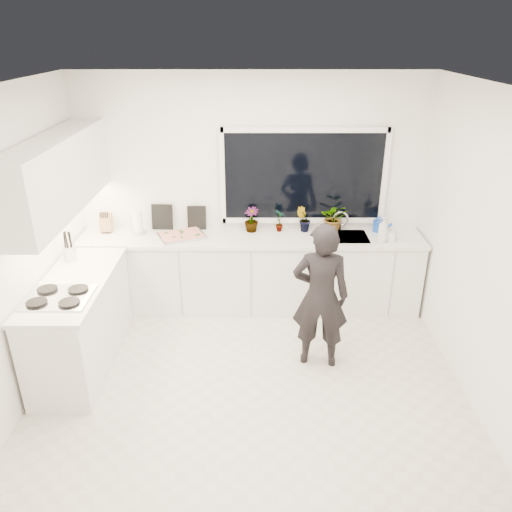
{
  "coord_description": "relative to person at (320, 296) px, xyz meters",
  "views": [
    {
      "loc": [
        0.07,
        -3.85,
        3.09
      ],
      "look_at": [
        0.06,
        0.4,
        1.15
      ],
      "focal_mm": 35.0,
      "sensor_mm": 36.0,
      "label": 1
    }
  ],
  "objects": [
    {
      "name": "floor",
      "position": [
        -0.68,
        -0.34,
        -0.76
      ],
      "size": [
        4.0,
        3.5,
        0.02
      ],
      "primitive_type": "cube",
      "color": "beige",
      "rests_on": "ground"
    },
    {
      "name": "wall_back",
      "position": [
        -0.68,
        1.42,
        0.6
      ],
      "size": [
        4.0,
        0.02,
        2.7
      ],
      "primitive_type": "cube",
      "color": "white",
      "rests_on": "ground"
    },
    {
      "name": "wall_left",
      "position": [
        -2.69,
        -0.34,
        0.6
      ],
      "size": [
        0.02,
        3.5,
        2.7
      ],
      "primitive_type": "cube",
      "color": "white",
      "rests_on": "ground"
    },
    {
      "name": "wall_right",
      "position": [
        1.33,
        -0.34,
        0.6
      ],
      "size": [
        0.02,
        3.5,
        2.7
      ],
      "primitive_type": "cube",
      "color": "white",
      "rests_on": "ground"
    },
    {
      "name": "ceiling",
      "position": [
        -0.68,
        -0.34,
        1.96
      ],
      "size": [
        4.0,
        3.5,
        0.02
      ],
      "primitive_type": "cube",
      "color": "white",
      "rests_on": "wall_back"
    },
    {
      "name": "window",
      "position": [
        -0.08,
        1.38,
        0.8
      ],
      "size": [
        1.8,
        0.02,
        1.0
      ],
      "primitive_type": "cube",
      "color": "black",
      "rests_on": "wall_back"
    },
    {
      "name": "base_cabinets_back",
      "position": [
        -0.68,
        1.11,
        -0.31
      ],
      "size": [
        3.92,
        0.58,
        0.88
      ],
      "primitive_type": "cube",
      "color": "white",
      "rests_on": "floor"
    },
    {
      "name": "base_cabinets_left",
      "position": [
        -2.35,
        0.01,
        -0.31
      ],
      "size": [
        0.58,
        1.6,
        0.88
      ],
      "primitive_type": "cube",
      "color": "white",
      "rests_on": "floor"
    },
    {
      "name": "countertop_back",
      "position": [
        -0.68,
        1.1,
        0.15
      ],
      "size": [
        3.94,
        0.62,
        0.04
      ],
      "primitive_type": "cube",
      "color": "silver",
      "rests_on": "base_cabinets_back"
    },
    {
      "name": "countertop_left",
      "position": [
        -2.35,
        0.01,
        0.15
      ],
      "size": [
        0.62,
        1.6,
        0.04
      ],
      "primitive_type": "cube",
      "color": "silver",
      "rests_on": "base_cabinets_left"
    },
    {
      "name": "upper_cabinets",
      "position": [
        -2.47,
        0.36,
        1.1
      ],
      "size": [
        0.34,
        2.1,
        0.7
      ],
      "primitive_type": "cube",
      "color": "white",
      "rests_on": "wall_left"
    },
    {
      "name": "sink",
      "position": [
        0.37,
        1.11,
        0.12
      ],
      "size": [
        0.58,
        0.42,
        0.14
      ],
      "primitive_type": "cube",
      "color": "silver",
      "rests_on": "countertop_back"
    },
    {
      "name": "faucet",
      "position": [
        0.37,
        1.31,
        0.28
      ],
      "size": [
        0.03,
        0.03,
        0.22
      ],
      "primitive_type": "cylinder",
      "color": "silver",
      "rests_on": "countertop_back"
    },
    {
      "name": "stovetop",
      "position": [
        -2.37,
        -0.34,
        0.18
      ],
      "size": [
        0.56,
        0.48,
        0.03
      ],
      "primitive_type": "cube",
      "color": "black",
      "rests_on": "countertop_left"
    },
    {
      "name": "person",
      "position": [
        0.0,
        0.0,
        0.0
      ],
      "size": [
        0.59,
        0.42,
        1.5
      ],
      "primitive_type": "imported",
      "rotation": [
        0.0,
        0.0,
        3.02
      ],
      "color": "black",
      "rests_on": "floor"
    },
    {
      "name": "pizza_tray",
      "position": [
        -1.47,
        1.08,
        0.18
      ],
      "size": [
        0.61,
        0.54,
        0.03
      ],
      "primitive_type": "cube",
      "rotation": [
        0.0,
        0.0,
        0.41
      ],
      "color": "silver",
      "rests_on": "countertop_back"
    },
    {
      "name": "pizza",
      "position": [
        -1.47,
        1.08,
        0.2
      ],
      "size": [
        0.55,
        0.48,
        0.01
      ],
      "primitive_type": "cube",
      "rotation": [
        0.0,
        0.0,
        0.41
      ],
      "color": "red",
      "rests_on": "pizza_tray"
    },
    {
      "name": "watering_can",
      "position": [
        0.82,
        1.27,
        0.23
      ],
      "size": [
        0.17,
        0.17,
        0.13
      ],
      "primitive_type": "cylinder",
      "rotation": [
        0.0,
        0.0,
        0.23
      ],
      "color": "blue",
      "rests_on": "countertop_back"
    },
    {
      "name": "paper_towel_roll",
      "position": [
        -1.99,
        1.21,
        0.3
      ],
      "size": [
        0.11,
        0.11,
        0.26
      ],
      "primitive_type": "cylinder",
      "rotation": [
        0.0,
        0.0,
        0.03
      ],
      "color": "white",
      "rests_on": "countertop_back"
    },
    {
      "name": "knife_block",
      "position": [
        -2.37,
        1.25,
        0.28
      ],
      "size": [
        0.14,
        0.11,
        0.22
      ],
      "primitive_type": "cube",
      "rotation": [
        0.0,
        0.0,
        0.06
      ],
      "color": "#89603F",
      "rests_on": "countertop_back"
    },
    {
      "name": "utensil_crock",
      "position": [
        -2.53,
        0.46,
        0.25
      ],
      "size": [
        0.15,
        0.15,
        0.16
      ],
      "primitive_type": "cylinder",
      "rotation": [
        0.0,
        0.0,
        -0.2
      ],
      "color": "#B4B4B8",
      "rests_on": "countertop_left"
    },
    {
      "name": "picture_frame_large",
      "position": [
        -1.32,
        1.35,
        0.31
      ],
      "size": [
        0.22,
        0.02,
        0.28
      ],
      "primitive_type": "cube",
      "rotation": [
        0.0,
        0.0,
        0.0
      ],
      "color": "black",
      "rests_on": "countertop_back"
    },
    {
      "name": "picture_frame_small",
      "position": [
        -1.73,
        1.35,
        0.32
      ],
      "size": [
        0.25,
        0.03,
        0.3
      ],
      "primitive_type": "cube",
      "rotation": [
        0.0,
        0.0,
        -0.04
      ],
      "color": "black",
      "rests_on": "countertop_back"
    },
    {
      "name": "herb_plants",
      "position": [
        0.02,
        1.27,
        0.33
      ],
      "size": [
        1.23,
        0.31,
        0.34
      ],
      "color": "#26662D",
      "rests_on": "countertop_back"
    },
    {
      "name": "soap_bottles",
      "position": [
        0.81,
        0.96,
        0.3
      ],
      "size": [
        0.24,
        0.15,
        0.29
      ],
      "color": "#D8BF66",
      "rests_on": "countertop_back"
    }
  ]
}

